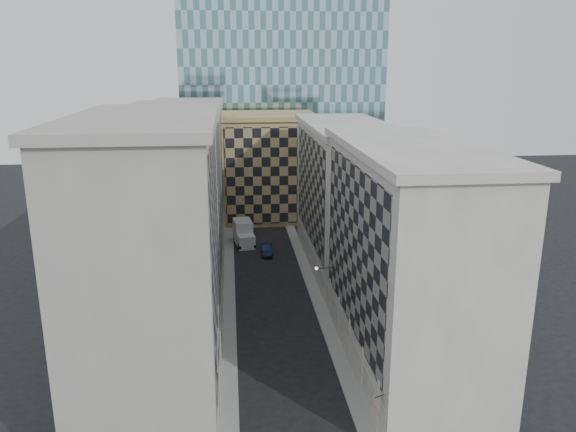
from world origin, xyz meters
TOP-DOWN VIEW (x-y plane):
  - sidewalk_west at (-5.25, 30.00)m, footprint 1.50×100.00m
  - sidewalk_east at (5.25, 30.00)m, footprint 1.50×100.00m
  - bldg_left_a at (-10.88, 11.00)m, footprint 10.80×22.80m
  - bldg_left_b at (-10.88, 33.00)m, footprint 10.80×22.80m
  - bldg_left_c at (-10.88, 55.00)m, footprint 10.80×22.80m
  - bldg_right_a at (10.88, 15.00)m, footprint 10.80×26.80m
  - bldg_right_b at (10.89, 42.00)m, footprint 10.80×28.80m
  - tan_block at (2.00, 67.90)m, footprint 16.80×14.80m
  - church_tower at (0.00, 82.00)m, footprint 7.20×7.20m
  - flagpoles_left at (-5.90, 6.00)m, footprint 0.10×6.33m
  - bracket_lamp at (4.38, 24.00)m, footprint 1.98×0.36m
  - box_truck at (-2.90, 52.39)m, footprint 3.48×6.77m
  - dark_car at (0.35, 46.87)m, footprint 1.64×4.54m
  - shop_sign at (5.42, 3.00)m, footprint 0.80×0.70m

SIDE VIEW (x-z plane):
  - sidewalk_west at x=-5.25m, z-range 0.00..0.15m
  - sidewalk_east at x=5.25m, z-range 0.00..0.15m
  - dark_car at x=0.35m, z-range 0.00..1.49m
  - box_truck at x=-2.90m, z-range -0.23..3.33m
  - shop_sign at x=5.42m, z-range 3.43..4.24m
  - bracket_lamp at x=4.38m, z-range 6.02..6.38m
  - flagpoles_left at x=-5.90m, z-range 6.83..9.17m
  - tan_block at x=2.00m, z-range 0.04..18.84m
  - bldg_right_b at x=10.89m, z-range 0.00..19.70m
  - bldg_right_a at x=10.88m, z-range -0.03..20.67m
  - bldg_left_c at x=-10.88m, z-range -0.02..21.68m
  - bldg_left_b at x=-10.88m, z-range -0.03..22.67m
  - bldg_left_a at x=-10.88m, z-range -0.03..23.67m
  - church_tower at x=0.00m, z-range 1.20..52.70m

